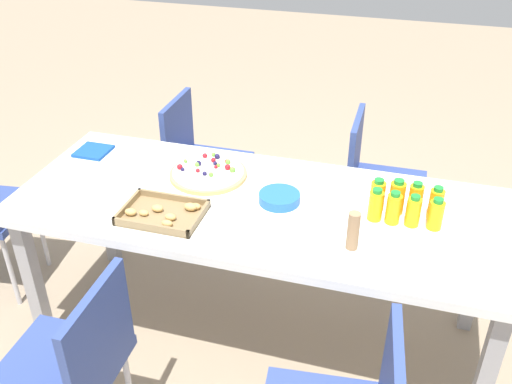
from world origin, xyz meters
TOP-DOWN VIEW (x-y plane):
  - ground_plane at (0.00, 0.00)m, footprint 12.00×12.00m
  - party_table at (0.00, 0.00)m, footprint 2.04×0.81m
  - chair_near_left at (-0.41, -0.77)m, footprint 0.40×0.40m
  - chair_far_right at (0.43, 0.79)m, footprint 0.41×0.41m
  - chair_near_right at (0.56, -0.73)m, footprint 0.40×0.40m
  - juice_bottle_0 at (-0.69, -0.08)m, footprint 0.06×0.06m
  - juice_bottle_1 at (-0.61, -0.09)m, footprint 0.06×0.06m
  - juice_bottle_2 at (-0.54, -0.08)m, footprint 0.06×0.06m
  - juice_bottle_3 at (-0.46, -0.08)m, footprint 0.06×0.06m
  - juice_bottle_4 at (-0.69, -0.01)m, footprint 0.06×0.06m
  - juice_bottle_5 at (-0.61, -0.01)m, footprint 0.06×0.06m
  - juice_bottle_6 at (-0.53, -0.01)m, footprint 0.06×0.06m
  - juice_bottle_7 at (-0.47, -0.01)m, footprint 0.06×0.06m
  - fruit_pizza at (0.28, -0.15)m, footprint 0.34×0.34m
  - snack_tray at (0.33, 0.20)m, footprint 0.32×0.23m
  - plate_stack at (-0.08, -0.03)m, footprint 0.17×0.17m
  - napkin_stack at (0.89, -0.20)m, footprint 0.15×0.15m
  - cardboard_tube at (-0.41, 0.20)m, footprint 0.04×0.04m

SIDE VIEW (x-z plane):
  - ground_plane at x=0.00m, z-range 0.00..0.00m
  - chair_near_left at x=-0.41m, z-range 0.09..0.92m
  - chair_far_right at x=0.43m, z-range 0.09..0.92m
  - chair_near_right at x=0.56m, z-range 0.09..0.92m
  - party_table at x=0.00m, z-range 0.30..1.04m
  - napkin_stack at x=0.89m, z-range 0.74..0.76m
  - snack_tray at x=0.33m, z-range 0.73..0.77m
  - fruit_pizza at x=0.28m, z-range 0.73..0.78m
  - plate_stack at x=-0.08m, z-range 0.74..0.78m
  - juice_bottle_4 at x=-0.69m, z-range 0.74..0.87m
  - juice_bottle_5 at x=-0.61m, z-range 0.74..0.87m
  - juice_bottle_6 at x=-0.53m, z-range 0.74..0.87m
  - juice_bottle_7 at x=-0.47m, z-range 0.74..0.87m
  - juice_bottle_3 at x=-0.46m, z-range 0.74..0.88m
  - juice_bottle_0 at x=-0.69m, z-range 0.74..0.88m
  - juice_bottle_1 at x=-0.61m, z-range 0.74..0.88m
  - juice_bottle_2 at x=-0.54m, z-range 0.74..0.89m
  - cardboard_tube at x=-0.41m, z-range 0.74..0.89m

